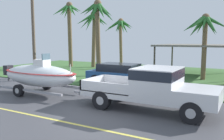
{
  "coord_description": "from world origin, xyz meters",
  "views": [
    {
      "loc": [
        5.27,
        -8.41,
        2.96
      ],
      "look_at": [
        -0.83,
        2.48,
        1.4
      ],
      "focal_mm": 39.27,
      "sensor_mm": 36.0,
      "label": 1
    }
  ],
  "objects_px": {
    "palm_tree_far_right": "(120,29)",
    "utility_pole": "(33,20)",
    "palm_tree_near_left": "(97,18)",
    "palm_tree_far_left": "(204,29)",
    "pickup_truck_towing": "(157,87)",
    "palm_tree_mid": "(94,25)",
    "carport_awning": "(197,46)",
    "boat_on_trailer": "(39,75)",
    "palm_tree_near_right": "(69,19)",
    "parked_sedan_far": "(121,74)"
  },
  "relations": [
    {
      "from": "carport_awning",
      "to": "boat_on_trailer",
      "type": "bearing_deg",
      "value": -117.26
    },
    {
      "from": "pickup_truck_towing",
      "to": "palm_tree_near_left",
      "type": "relative_size",
      "value": 0.96
    },
    {
      "from": "utility_pole",
      "to": "palm_tree_far_left",
      "type": "bearing_deg",
      "value": 23.85
    },
    {
      "from": "parked_sedan_far",
      "to": "palm_tree_mid",
      "type": "xyz_separation_m",
      "value": [
        -7.09,
        7.5,
        3.75
      ]
    },
    {
      "from": "pickup_truck_towing",
      "to": "palm_tree_far_left",
      "type": "bearing_deg",
      "value": 87.92
    },
    {
      "from": "parked_sedan_far",
      "to": "palm_tree_far_right",
      "type": "xyz_separation_m",
      "value": [
        -4.28,
        8.17,
        3.32
      ]
    },
    {
      "from": "palm_tree_far_right",
      "to": "utility_pole",
      "type": "xyz_separation_m",
      "value": [
        -2.86,
        -8.9,
        0.45
      ]
    },
    {
      "from": "pickup_truck_towing",
      "to": "palm_tree_far_left",
      "type": "relative_size",
      "value": 1.22
    },
    {
      "from": "pickup_truck_towing",
      "to": "palm_tree_mid",
      "type": "relative_size",
      "value": 0.99
    },
    {
      "from": "palm_tree_mid",
      "to": "utility_pole",
      "type": "relative_size",
      "value": 0.69
    },
    {
      "from": "palm_tree_near_left",
      "to": "palm_tree_far_right",
      "type": "distance_m",
      "value": 5.92
    },
    {
      "from": "palm_tree_mid",
      "to": "utility_pole",
      "type": "bearing_deg",
      "value": -90.32
    },
    {
      "from": "palm_tree_near_left",
      "to": "palm_tree_mid",
      "type": "bearing_deg",
      "value": 126.23
    },
    {
      "from": "boat_on_trailer",
      "to": "palm_tree_near_right",
      "type": "distance_m",
      "value": 13.74
    },
    {
      "from": "parked_sedan_far",
      "to": "palm_tree_far_left",
      "type": "xyz_separation_m",
      "value": [
        4.39,
        4.37,
        3.05
      ]
    },
    {
      "from": "parked_sedan_far",
      "to": "utility_pole",
      "type": "height_order",
      "value": "utility_pole"
    },
    {
      "from": "palm_tree_near_left",
      "to": "palm_tree_far_right",
      "type": "xyz_separation_m",
      "value": [
        -0.95,
        5.81,
        -0.63
      ]
    },
    {
      "from": "boat_on_trailer",
      "to": "carport_awning",
      "type": "height_order",
      "value": "carport_awning"
    },
    {
      "from": "utility_pole",
      "to": "carport_awning",
      "type": "bearing_deg",
      "value": 36.5
    },
    {
      "from": "palm_tree_mid",
      "to": "palm_tree_far_left",
      "type": "relative_size",
      "value": 1.23
    },
    {
      "from": "palm_tree_near_right",
      "to": "boat_on_trailer",
      "type": "bearing_deg",
      "value": -58.28
    },
    {
      "from": "boat_on_trailer",
      "to": "palm_tree_near_right",
      "type": "relative_size",
      "value": 0.87
    },
    {
      "from": "palm_tree_near_left",
      "to": "palm_tree_near_right",
      "type": "height_order",
      "value": "palm_tree_near_right"
    },
    {
      "from": "carport_awning",
      "to": "palm_tree_near_left",
      "type": "distance_m",
      "value": 8.56
    },
    {
      "from": "pickup_truck_towing",
      "to": "carport_awning",
      "type": "bearing_deg",
      "value": 92.97
    },
    {
      "from": "palm_tree_near_left",
      "to": "utility_pole",
      "type": "height_order",
      "value": "utility_pole"
    },
    {
      "from": "carport_awning",
      "to": "palm_tree_near_right",
      "type": "xyz_separation_m",
      "value": [
        -12.96,
        -0.63,
        2.69
      ]
    },
    {
      "from": "palm_tree_near_left",
      "to": "utility_pole",
      "type": "relative_size",
      "value": 0.71
    },
    {
      "from": "palm_tree_near_left",
      "to": "palm_tree_far_right",
      "type": "relative_size",
      "value": 1.19
    },
    {
      "from": "pickup_truck_towing",
      "to": "palm_tree_near_right",
      "type": "bearing_deg",
      "value": 140.59
    },
    {
      "from": "palm_tree_far_left",
      "to": "utility_pole",
      "type": "distance_m",
      "value": 12.62
    },
    {
      "from": "boat_on_trailer",
      "to": "parked_sedan_far",
      "type": "height_order",
      "value": "boat_on_trailer"
    },
    {
      "from": "pickup_truck_towing",
      "to": "palm_tree_far_right",
      "type": "bearing_deg",
      "value": 122.99
    },
    {
      "from": "palm_tree_far_left",
      "to": "carport_awning",
      "type": "bearing_deg",
      "value": 108.95
    },
    {
      "from": "parked_sedan_far",
      "to": "utility_pole",
      "type": "xyz_separation_m",
      "value": [
        -7.14,
        -0.72,
        3.77
      ]
    },
    {
      "from": "pickup_truck_towing",
      "to": "palm_tree_mid",
      "type": "bearing_deg",
      "value": 132.49
    },
    {
      "from": "palm_tree_far_left",
      "to": "palm_tree_far_right",
      "type": "xyz_separation_m",
      "value": [
        -8.67,
        3.8,
        0.27
      ]
    },
    {
      "from": "palm_tree_near_left",
      "to": "utility_pole",
      "type": "bearing_deg",
      "value": -141.05
    },
    {
      "from": "parked_sedan_far",
      "to": "palm_tree_near_left",
      "type": "distance_m",
      "value": 5.68
    },
    {
      "from": "pickup_truck_towing",
      "to": "palm_tree_near_left",
      "type": "distance_m",
      "value": 10.81
    },
    {
      "from": "carport_awning",
      "to": "palm_tree_near_right",
      "type": "relative_size",
      "value": 0.87
    },
    {
      "from": "boat_on_trailer",
      "to": "palm_tree_far_left",
      "type": "xyz_separation_m",
      "value": [
        7.01,
        9.04,
        2.7
      ]
    },
    {
      "from": "palm_tree_far_left",
      "to": "palm_tree_far_right",
      "type": "height_order",
      "value": "palm_tree_far_right"
    },
    {
      "from": "boat_on_trailer",
      "to": "palm_tree_mid",
      "type": "bearing_deg",
      "value": 110.15
    },
    {
      "from": "parked_sedan_far",
      "to": "palm_tree_near_right",
      "type": "height_order",
      "value": "palm_tree_near_right"
    },
    {
      "from": "parked_sedan_far",
      "to": "palm_tree_near_right",
      "type": "relative_size",
      "value": 0.66
    },
    {
      "from": "pickup_truck_towing",
      "to": "boat_on_trailer",
      "type": "height_order",
      "value": "boat_on_trailer"
    },
    {
      "from": "parked_sedan_far",
      "to": "palm_tree_near_left",
      "type": "height_order",
      "value": "palm_tree_near_left"
    },
    {
      "from": "palm_tree_far_right",
      "to": "palm_tree_mid",
      "type": "bearing_deg",
      "value": -166.58
    },
    {
      "from": "carport_awning",
      "to": "palm_tree_far_right",
      "type": "bearing_deg",
      "value": 172.16
    }
  ]
}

